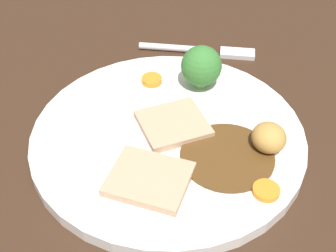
# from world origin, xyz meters

# --- Properties ---
(dining_table) EXTENTS (1.20, 0.84, 0.04)m
(dining_table) POSITION_xyz_m (0.00, 0.00, 0.02)
(dining_table) COLOR #382316
(dining_table) RESTS_ON ground
(dinner_plate) EXTENTS (0.28, 0.28, 0.01)m
(dinner_plate) POSITION_xyz_m (0.01, 0.01, 0.04)
(dinner_plate) COLOR white
(dinner_plate) RESTS_ON dining_table
(gravy_pool) EXTENTS (0.09, 0.09, 0.00)m
(gravy_pool) POSITION_xyz_m (0.04, 0.07, 0.05)
(gravy_pool) COLOR #563819
(gravy_pool) RESTS_ON dinner_plate
(meat_slice_main) EXTENTS (0.09, 0.09, 0.01)m
(meat_slice_main) POSITION_xyz_m (-0.00, 0.01, 0.05)
(meat_slice_main) COLOR tan
(meat_slice_main) RESTS_ON dinner_plate
(meat_slice_under) EXTENTS (0.08, 0.08, 0.01)m
(meat_slice_under) POSITION_xyz_m (0.08, 0.00, 0.05)
(meat_slice_under) COLOR tan
(meat_slice_under) RESTS_ON dinner_plate
(roast_potato_left) EXTENTS (0.05, 0.04, 0.03)m
(roast_potato_left) POSITION_xyz_m (0.02, 0.11, 0.06)
(roast_potato_left) COLOR #BC8C42
(roast_potato_left) RESTS_ON dinner_plate
(carrot_coin_front) EXTENTS (0.03, 0.03, 0.01)m
(carrot_coin_front) POSITION_xyz_m (0.08, 0.11, 0.05)
(carrot_coin_front) COLOR orange
(carrot_coin_front) RESTS_ON dinner_plate
(carrot_coin_back) EXTENTS (0.02, 0.02, 0.01)m
(carrot_coin_back) POSITION_xyz_m (-0.07, -0.02, 0.05)
(carrot_coin_back) COLOR orange
(carrot_coin_back) RESTS_ON dinner_plate
(broccoli_floret) EXTENTS (0.05, 0.05, 0.05)m
(broccoli_floret) POSITION_xyz_m (-0.07, 0.03, 0.08)
(broccoli_floret) COLOR #8CB766
(broccoli_floret) RESTS_ON dinner_plate
(fork) EXTENTS (0.02, 0.15, 0.01)m
(fork) POSITION_xyz_m (-0.17, 0.03, 0.04)
(fork) COLOR silver
(fork) RESTS_ON dining_table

